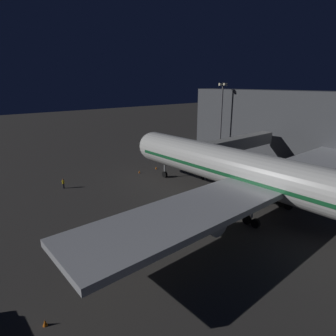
% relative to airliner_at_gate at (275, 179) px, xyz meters
% --- Properties ---
extents(ground_plane, '(320.00, 320.00, 0.00)m').
position_rel_airliner_at_gate_xyz_m(ground_plane, '(0.00, -7.73, -5.52)').
color(ground_plane, '#383533').
extents(airliner_at_gate, '(56.75, 59.54, 19.22)m').
position_rel_airliner_at_gate_xyz_m(airliner_at_gate, '(0.00, 0.00, 0.00)').
color(airliner_at_gate, silver).
rests_on(airliner_at_gate, ground_plane).
extents(jet_bridge, '(23.57, 3.40, 7.18)m').
position_rel_airliner_at_gate_xyz_m(jet_bridge, '(-12.56, -16.97, 0.13)').
color(jet_bridge, '#9E9E99').
rests_on(jet_bridge, ground_plane).
extents(apron_floodlight_mast, '(2.90, 0.50, 17.66)m').
position_rel_airliner_at_gate_xyz_m(apron_floodlight_mast, '(-25.50, -30.27, 4.75)').
color(apron_floodlight_mast, '#59595E').
rests_on(apron_floodlight_mast, ground_plane).
extents(ground_crew_marshaller_fwd, '(0.40, 0.40, 1.73)m').
position_rel_airliner_at_gate_xyz_m(ground_crew_marshaller_fwd, '(17.38, -29.73, -4.56)').
color(ground_crew_marshaller_fwd, black).
rests_on(ground_crew_marshaller_fwd, ground_plane).
extents(traffic_cone_nose_port, '(0.36, 0.36, 0.55)m').
position_rel_airliner_at_gate_xyz_m(traffic_cone_nose_port, '(-2.20, -28.38, -5.24)').
color(traffic_cone_nose_port, orange).
rests_on(traffic_cone_nose_port, ground_plane).
extents(traffic_cone_nose_starboard, '(0.36, 0.36, 0.55)m').
position_rel_airliner_at_gate_xyz_m(traffic_cone_nose_starboard, '(2.20, -28.38, -5.24)').
color(traffic_cone_nose_starboard, orange).
rests_on(traffic_cone_nose_starboard, ground_plane).
extents(traffic_cone_wingtip_svc_side, '(0.36, 0.36, 0.55)m').
position_rel_airliner_at_gate_xyz_m(traffic_cone_wingtip_svc_side, '(29.87, -1.41, -5.24)').
color(traffic_cone_wingtip_svc_side, orange).
rests_on(traffic_cone_wingtip_svc_side, ground_plane).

